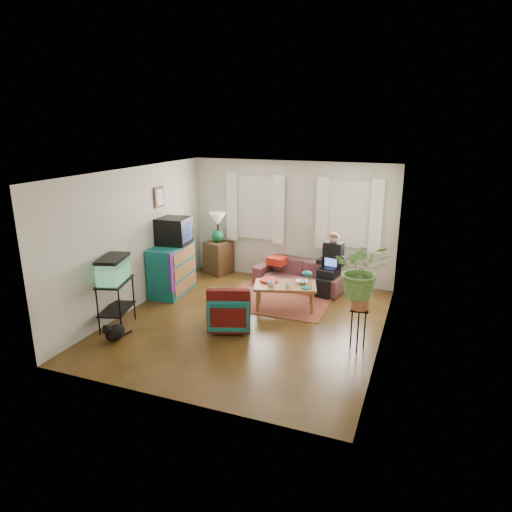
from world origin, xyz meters
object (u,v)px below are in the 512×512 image
at_px(sofa, 300,270).
at_px(armchair, 230,309).
at_px(dresser, 172,269).
at_px(aquarium_stand, 117,304).
at_px(side_table, 219,257).
at_px(coffee_table, 285,296).
at_px(plant_stand, 358,329).

height_order(sofa, armchair, sofa).
relative_size(dresser, armchair, 1.59).
distance_m(dresser, armchair, 2.13).
bearing_deg(sofa, aquarium_stand, -118.32).
xyz_separation_m(dresser, aquarium_stand, (-0.01, -1.78, -0.09)).
height_order(side_table, coffee_table, side_table).
relative_size(sofa, side_table, 2.55).
bearing_deg(side_table, dresser, -103.05).
height_order(side_table, aquarium_stand, aquarium_stand).
height_order(dresser, coffee_table, dresser).
bearing_deg(sofa, armchair, -93.50).
bearing_deg(side_table, sofa, -6.44).
height_order(armchair, plant_stand, armchair).
height_order(side_table, dresser, dresser).
bearing_deg(aquarium_stand, armchair, 3.70).
bearing_deg(coffee_table, side_table, 128.78).
distance_m(armchair, coffee_table, 1.30).
height_order(armchair, coffee_table, armchair).
relative_size(armchair, plant_stand, 1.02).
distance_m(sofa, side_table, 2.02).
height_order(sofa, dresser, dresser).
distance_m(side_table, plant_stand, 4.44).
height_order(aquarium_stand, armchair, aquarium_stand).
relative_size(aquarium_stand, plant_stand, 1.21).
bearing_deg(plant_stand, aquarium_stand, -170.64).
relative_size(sofa, aquarium_stand, 2.30).
bearing_deg(coffee_table, armchair, -134.19).
xyz_separation_m(dresser, armchair, (1.80, -1.13, -0.15)).
relative_size(sofa, coffee_table, 1.67).
relative_size(armchair, coffee_table, 0.62).
xyz_separation_m(sofa, armchair, (-0.55, -2.37, -0.02)).
xyz_separation_m(side_table, dresser, (-0.34, -1.47, 0.13)).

